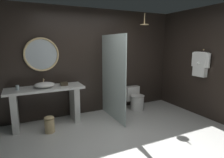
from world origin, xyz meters
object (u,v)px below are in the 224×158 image
object	(u,v)px
vessel_sink	(45,85)
tumbler_cup	(17,88)
rain_shower_head	(144,24)
hanging_bathrobe	(200,63)
tissue_box	(64,84)
round_wall_mirror	(42,55)
toilet	(135,99)
waste_bin	(50,124)

from	to	relation	value
vessel_sink	tumbler_cup	world-z (taller)	vessel_sink
rain_shower_head	hanging_bathrobe	size ratio (longest dim) A/B	0.44
vessel_sink	tissue_box	world-z (taller)	vessel_sink
round_wall_mirror	rain_shower_head	world-z (taller)	rain_shower_head
hanging_bathrobe	toilet	xyz separation A→B (m)	(-1.09, 1.08, -1.03)
hanging_bathrobe	toilet	bearing A→B (deg)	135.35
vessel_sink	round_wall_mirror	distance (m)	0.69
toilet	vessel_sink	bearing A→B (deg)	-179.32
vessel_sink	waste_bin	distance (m)	0.83
tumbler_cup	waste_bin	world-z (taller)	tumbler_cup
tumbler_cup	waste_bin	xyz separation A→B (m)	(0.52, -0.40, -0.72)
tissue_box	vessel_sink	bearing A→B (deg)	-175.18
vessel_sink	round_wall_mirror	world-z (taller)	round_wall_mirror
round_wall_mirror	waste_bin	world-z (taller)	round_wall_mirror
toilet	waste_bin	bearing A→B (deg)	-169.66
toilet	tumbler_cup	bearing A→B (deg)	-179.64
hanging_bathrobe	toilet	world-z (taller)	hanging_bathrobe
vessel_sink	toilet	distance (m)	2.40
tumbler_cup	waste_bin	distance (m)	0.97
vessel_sink	hanging_bathrobe	bearing A→B (deg)	-17.17
vessel_sink	tumbler_cup	distance (m)	0.51
toilet	waste_bin	distance (m)	2.35
tumbler_cup	rain_shower_head	world-z (taller)	rain_shower_head
tumbler_cup	rain_shower_head	bearing A→B (deg)	-1.56
vessel_sink	rain_shower_head	bearing A→B (deg)	-1.66
round_wall_mirror	toilet	world-z (taller)	round_wall_mirror
tissue_box	hanging_bathrobe	world-z (taller)	hanging_bathrobe
waste_bin	hanging_bathrobe	bearing A→B (deg)	-10.95
round_wall_mirror	hanging_bathrobe	size ratio (longest dim) A/B	1.15
round_wall_mirror	rain_shower_head	size ratio (longest dim) A/B	2.62
tissue_box	rain_shower_head	bearing A→B (deg)	-2.98
waste_bin	tumbler_cup	bearing A→B (deg)	142.15
waste_bin	rain_shower_head	bearing A→B (deg)	7.47
rain_shower_head	waste_bin	world-z (taller)	rain_shower_head
rain_shower_head	vessel_sink	bearing A→B (deg)	178.34
rain_shower_head	hanging_bathrobe	distance (m)	1.65
tumbler_cup	round_wall_mirror	size ratio (longest dim) A/B	0.13
tissue_box	tumbler_cup	bearing A→B (deg)	-178.42
tumbler_cup	toilet	distance (m)	2.89
vessel_sink	tissue_box	distance (m)	0.42
vessel_sink	tissue_box	bearing A→B (deg)	4.82
tissue_box	rain_shower_head	world-z (taller)	rain_shower_head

